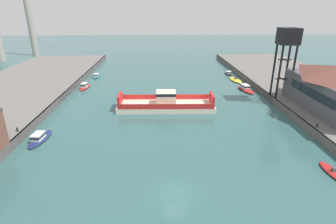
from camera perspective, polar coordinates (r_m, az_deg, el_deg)
name	(u,v)px	position (r m, az deg, el deg)	size (l,w,h in m)	color
ground_plane	(175,194)	(32.33, 1.59, -17.21)	(400.00, 400.00, 0.00)	#335B5B
chain_ferry	(166,104)	(56.73, -0.43, 1.80)	(20.76, 7.10, 3.89)	beige
moored_boat_near_left	(228,73)	(90.12, 12.89, 8.17)	(2.34, 5.94, 1.08)	black
moored_boat_near_right	(39,138)	(48.22, -25.95, -4.97)	(2.75, 6.96, 1.41)	navy
moored_boat_mid_left	(334,172)	(41.51, 32.07, -10.95)	(1.92, 5.38, 0.93)	red
moored_boat_mid_right	(246,88)	(72.92, 16.36, 4.90)	(3.50, 8.01, 1.50)	red
moored_boat_far_left	(97,76)	(87.23, -15.13, 7.55)	(2.20, 6.25, 1.15)	#237075
moored_boat_far_right	(85,86)	(75.41, -17.49, 5.33)	(2.65, 6.46, 1.52)	red
moored_boat_upstream_a	(235,80)	(82.39, 14.32, 6.72)	(3.37, 7.59, 0.99)	yellow
crane_tower	(288,42)	(63.24, 24.38, 13.60)	(3.88, 3.88, 14.85)	black
bollard_left_far	(17,129)	(49.28, -29.71, -3.23)	(0.32, 0.32, 0.71)	black
bollard_right_far	(317,125)	(50.83, 29.41, -2.47)	(0.32, 0.32, 0.71)	black
smokestack_distant_b	(28,12)	(137.70, -27.83, 18.49)	(2.96, 2.96, 35.43)	#9E998E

